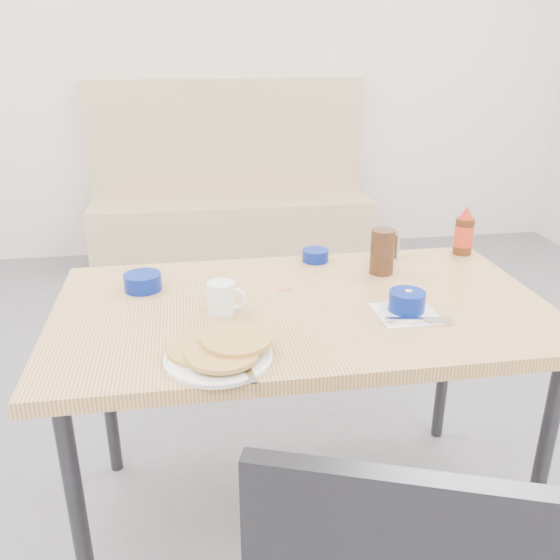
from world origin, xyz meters
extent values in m
cube|color=beige|center=(0.00, 2.97, 1.40)|extent=(5.00, 0.06, 2.80)
cube|color=tan|center=(0.00, 2.72, 0.23)|extent=(1.90, 0.55, 0.45)
cube|color=tan|center=(0.00, 2.94, 0.72)|extent=(1.90, 0.12, 1.00)
cube|color=#2D2D33|center=(0.00, 2.72, 0.04)|extent=(1.90, 0.55, 0.08)
cube|color=tan|center=(0.00, 0.25, 0.74)|extent=(1.40, 0.80, 0.04)
cylinder|color=#2D2D33|center=(-0.62, -0.07, 0.36)|extent=(0.04, 0.04, 0.72)
cylinder|color=#2D2D33|center=(0.62, -0.07, 0.36)|extent=(0.04, 0.04, 0.72)
cylinder|color=#2D2D33|center=(-0.62, 0.57, 0.36)|extent=(0.04, 0.04, 0.72)
cylinder|color=#2D2D33|center=(0.62, 0.57, 0.36)|extent=(0.04, 0.04, 0.72)
cylinder|color=white|center=(-0.26, -0.04, 0.77)|extent=(0.25, 0.25, 0.01)
cylinder|color=tan|center=(-0.29, -0.01, 0.78)|extent=(0.17, 0.17, 0.01)
cylinder|color=tan|center=(-0.25, -0.06, 0.79)|extent=(0.17, 0.17, 0.01)
cylinder|color=tan|center=(-0.21, -0.01, 0.80)|extent=(0.17, 0.17, 0.01)
cube|color=silver|center=(-0.20, -0.12, 0.78)|extent=(0.03, 0.11, 0.00)
cylinder|color=white|center=(-0.23, 0.23, 0.80)|extent=(0.08, 0.08, 0.09)
cylinder|color=black|center=(-0.23, 0.23, 0.84)|extent=(0.07, 0.07, 0.00)
torus|color=white|center=(-0.19, 0.21, 0.80)|extent=(0.06, 0.04, 0.06)
cube|color=white|center=(0.27, 0.13, 0.76)|extent=(0.17, 0.17, 0.00)
cylinder|color=white|center=(0.27, 0.13, 0.77)|extent=(0.15, 0.15, 0.01)
cylinder|color=navy|center=(0.27, 0.13, 0.80)|extent=(0.10, 0.10, 0.05)
cylinder|color=white|center=(0.27, 0.13, 0.82)|extent=(0.09, 0.09, 0.01)
cube|color=#F4DB60|center=(0.27, 0.14, 0.82)|extent=(0.02, 0.02, 0.01)
cube|color=silver|center=(0.28, 0.07, 0.77)|extent=(0.18, 0.05, 0.00)
cylinder|color=navy|center=(-0.45, 0.43, 0.79)|extent=(0.11, 0.11, 0.05)
cylinder|color=navy|center=(0.11, 0.59, 0.78)|extent=(0.09, 0.09, 0.04)
cylinder|color=#3A2112|center=(0.30, 0.45, 0.83)|extent=(0.10, 0.10, 0.14)
cube|color=silver|center=(0.36, 0.59, 0.76)|extent=(0.11, 0.08, 0.00)
cylinder|color=silver|center=(0.31, 0.58, 0.82)|extent=(0.01, 0.01, 0.11)
cylinder|color=silver|center=(0.40, 0.56, 0.82)|extent=(0.01, 0.01, 0.11)
cylinder|color=silver|center=(0.32, 0.62, 0.82)|extent=(0.01, 0.01, 0.11)
cylinder|color=silver|center=(0.40, 0.60, 0.82)|extent=(0.01, 0.01, 0.11)
cylinder|color=silver|center=(0.34, 0.59, 0.80)|extent=(0.03, 0.03, 0.08)
cylinder|color=#3F3326|center=(0.38, 0.59, 0.80)|extent=(0.03, 0.03, 0.08)
cylinder|color=#47230F|center=(0.64, 0.58, 0.82)|extent=(0.07, 0.07, 0.13)
cylinder|color=#E0531A|center=(0.64, 0.58, 0.83)|extent=(0.07, 0.07, 0.07)
cone|color=red|center=(0.64, 0.58, 0.91)|extent=(0.05, 0.05, 0.04)
cube|color=#ED4F72|center=(-0.03, 0.37, 0.76)|extent=(0.05, 0.03, 0.00)
camera|label=1|loc=(-0.31, -1.26, 1.46)|focal=38.00mm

